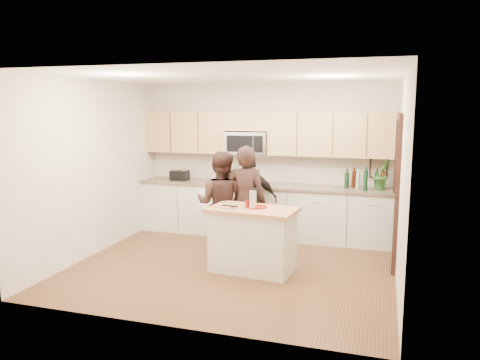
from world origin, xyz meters
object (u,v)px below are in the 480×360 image
(woman_left, at_px, (246,202))
(woman_right, at_px, (250,200))
(toaster, at_px, (180,175))
(woman_center, at_px, (221,204))
(island, at_px, (253,239))

(woman_left, relative_size, woman_right, 1.14)
(toaster, distance_m, woman_left, 2.04)
(woman_left, distance_m, woman_center, 0.40)
(toaster, distance_m, woman_right, 1.64)
(woman_center, bearing_deg, toaster, -46.63)
(woman_right, bearing_deg, island, 89.67)
(woman_left, bearing_deg, toaster, -39.86)
(island, bearing_deg, woman_center, 146.49)
(island, bearing_deg, woman_left, 121.93)
(woman_center, xyz_separation_m, woman_right, (0.29, 0.67, -0.05))
(island, relative_size, woman_left, 0.74)
(woman_left, bearing_deg, woman_center, -3.35)
(toaster, bearing_deg, woman_right, -19.55)
(woman_center, height_order, woman_right, woman_center)
(toaster, relative_size, woman_left, 0.18)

